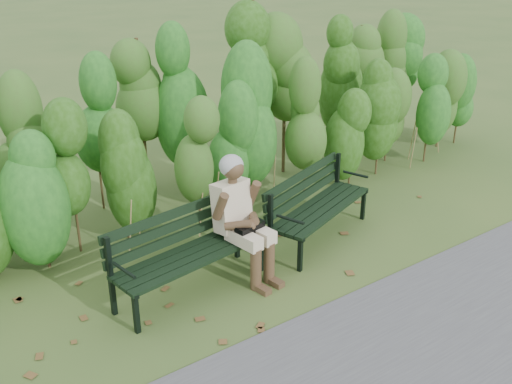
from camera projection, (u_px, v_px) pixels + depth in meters
ground at (274, 264)px, 6.69m from camera, size 80.00×80.00×0.00m
footpath at (432, 371)px, 5.05m from camera, size 60.00×2.50×0.01m
hedge_band at (186, 116)px, 7.57m from camera, size 11.04×1.67×2.42m
leaf_litter at (302, 262)px, 6.72m from camera, size 5.83×2.13×0.01m
bench_left at (185, 246)px, 6.05m from camera, size 1.74×0.77×0.84m
bench_right at (314, 200)px, 7.09m from camera, size 1.72×1.04×0.82m
seated_woman at (241, 212)px, 6.21m from camera, size 0.57×0.83×1.33m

